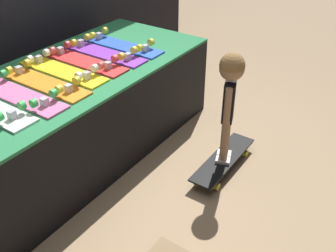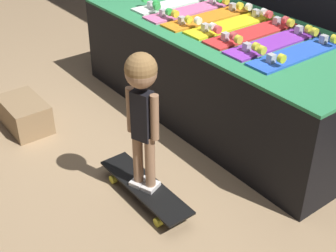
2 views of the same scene
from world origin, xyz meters
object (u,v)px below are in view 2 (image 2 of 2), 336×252
object	(u,v)px
skateboard_red_on_rack	(252,32)
skateboard_blue_on_rack	(298,52)
skateboard_yellow_on_rack	(231,23)
skateboard_purple_on_rack	(273,41)
skateboard_pink_on_rack	(189,9)
storage_box	(25,114)
skateboard_orange_on_rack	(208,16)
child	(142,98)
skateboard_white_on_rack	(176,2)
skateboard_on_floor	(145,188)

from	to	relation	value
skateboard_red_on_rack	skateboard_blue_on_rack	xyz separation A→B (m)	(0.40, -0.02, 0.00)
skateboard_yellow_on_rack	skateboard_blue_on_rack	size ratio (longest dim) A/B	1.00
skateboard_red_on_rack	skateboard_purple_on_rack	distance (m)	0.20
skateboard_pink_on_rack	skateboard_purple_on_rack	size ratio (longest dim) A/B	1.00
storage_box	skateboard_orange_on_rack	bearing A→B (deg)	69.09
skateboard_pink_on_rack	child	size ratio (longest dim) A/B	0.89
skateboard_white_on_rack	storage_box	distance (m)	1.43
child	storage_box	world-z (taller)	child
child	storage_box	distance (m)	1.31
skateboard_white_on_rack	skateboard_orange_on_rack	size ratio (longest dim) A/B	1.00
skateboard_pink_on_rack	skateboard_blue_on_rack	size ratio (longest dim) A/B	1.00
skateboard_yellow_on_rack	skateboard_orange_on_rack	bearing A→B (deg)	-169.91
skateboard_pink_on_rack	skateboard_orange_on_rack	distance (m)	0.20
skateboard_yellow_on_rack	skateboard_red_on_rack	distance (m)	0.20
skateboard_blue_on_rack	skateboard_yellow_on_rack	bearing A→B (deg)	177.44
skateboard_red_on_rack	storage_box	distance (m)	1.69
skateboard_white_on_rack	skateboard_red_on_rack	world-z (taller)	same
skateboard_orange_on_rack	skateboard_purple_on_rack	bearing A→B (deg)	1.55
skateboard_white_on_rack	skateboard_yellow_on_rack	distance (m)	0.61
skateboard_white_on_rack	skateboard_yellow_on_rack	bearing A→B (deg)	1.08
skateboard_purple_on_rack	skateboard_on_floor	xyz separation A→B (m)	(0.06, -1.05, -0.62)
skateboard_purple_on_rack	skateboard_white_on_rack	bearing A→B (deg)	179.54
skateboard_pink_on_rack	storage_box	xyz separation A→B (m)	(-0.29, -1.27, -0.59)
skateboard_yellow_on_rack	child	size ratio (longest dim) A/B	0.89
skateboard_white_on_rack	skateboard_blue_on_rack	xyz separation A→B (m)	(1.21, -0.02, 0.00)
skateboard_yellow_on_rack	skateboard_purple_on_rack	bearing A→B (deg)	-2.77
skateboard_purple_on_rack	skateboard_red_on_rack	bearing A→B (deg)	176.16
skateboard_purple_on_rack	skateboard_blue_on_rack	size ratio (longest dim) A/B	1.00
skateboard_blue_on_rack	skateboard_red_on_rack	bearing A→B (deg)	177.01
skateboard_on_floor	storage_box	bearing A→B (deg)	-168.13
skateboard_red_on_rack	skateboard_on_floor	bearing A→B (deg)	-76.15
skateboard_white_on_rack	skateboard_pink_on_rack	distance (m)	0.21
skateboard_red_on_rack	skateboard_on_floor	size ratio (longest dim) A/B	1.04
skateboard_orange_on_rack	skateboard_purple_on_rack	world-z (taller)	same
skateboard_pink_on_rack	skateboard_blue_on_rack	xyz separation A→B (m)	(1.01, 0.02, 0.00)
skateboard_yellow_on_rack	child	distance (m)	1.17
skateboard_white_on_rack	skateboard_red_on_rack	xyz separation A→B (m)	(0.81, 0.01, 0.00)
skateboard_pink_on_rack	skateboard_orange_on_rack	bearing A→B (deg)	3.03
skateboard_orange_on_rack	skateboard_blue_on_rack	xyz separation A→B (m)	(0.81, 0.01, 0.00)
skateboard_pink_on_rack	skateboard_purple_on_rack	distance (m)	0.81
child	skateboard_pink_on_rack	bearing A→B (deg)	109.40
skateboard_red_on_rack	skateboard_purple_on_rack	world-z (taller)	same
skateboard_white_on_rack	skateboard_yellow_on_rack	xyz separation A→B (m)	(0.61, 0.01, 0.00)
skateboard_pink_on_rack	skateboard_on_floor	distance (m)	1.48
skateboard_white_on_rack	skateboard_purple_on_rack	world-z (taller)	same
skateboard_orange_on_rack	skateboard_purple_on_rack	distance (m)	0.61
storage_box	skateboard_red_on_rack	bearing A→B (deg)	55.68
skateboard_red_on_rack	skateboard_on_floor	distance (m)	1.26
skateboard_yellow_on_rack	skateboard_red_on_rack	size ratio (longest dim) A/B	1.00
child	skateboard_white_on_rack	bearing A→B (deg)	114.40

